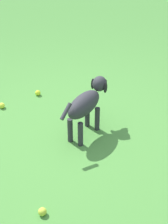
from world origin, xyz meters
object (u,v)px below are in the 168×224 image
(tennis_ball_0, at_px, (38,93))
(tennis_ball_2, at_px, (42,212))
(tennis_ball_1, at_px, (2,105))
(dog, at_px, (87,103))

(tennis_ball_0, distance_m, tennis_ball_2, 1.83)
(tennis_ball_0, height_order, tennis_ball_2, same)
(tennis_ball_0, distance_m, tennis_ball_1, 0.47)
(dog, xyz_separation_m, tennis_ball_2, (-0.59, -0.94, -0.32))
(tennis_ball_0, bearing_deg, tennis_ball_2, -96.49)
(dog, relative_size, tennis_ball_0, 9.23)
(dog, bearing_deg, tennis_ball_2, -165.06)
(tennis_ball_0, bearing_deg, tennis_ball_1, -156.67)
(tennis_ball_1, distance_m, tennis_ball_2, 1.65)
(dog, height_order, tennis_ball_0, dog)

